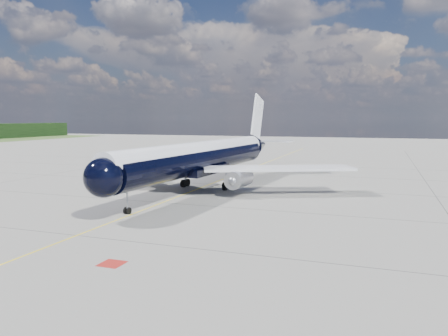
{
  "coord_description": "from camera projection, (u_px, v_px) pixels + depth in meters",
  "views": [
    {
      "loc": [
        23.35,
        -33.91,
        9.64
      ],
      "look_at": [
        6.68,
        12.36,
        4.0
      ],
      "focal_mm": 35.0,
      "sensor_mm": 36.0,
      "label": 1
    }
  ],
  "objects": [
    {
      "name": "ground",
      "position": [
        222.0,
        180.0,
        68.69
      ],
      "size": [
        320.0,
        320.0,
        0.0
      ],
      "primitive_type": "plane",
      "color": "gray",
      "rests_on": "ground"
    },
    {
      "name": "red_marking",
      "position": [
        112.0,
        264.0,
        29.01
      ],
      "size": [
        1.6,
        1.6,
        0.01
      ],
      "primitive_type": "cube",
      "color": "maroon",
      "rests_on": "ground"
    },
    {
      "name": "main_airliner",
      "position": [
        205.0,
        157.0,
        59.6
      ],
      "size": [
        39.74,
        48.48,
        14.0
      ],
      "rotation": [
        0.0,
        0.0,
        -0.07
      ],
      "color": "black",
      "rests_on": "ground"
    },
    {
      "name": "taxiway_centerline",
      "position": [
        210.0,
        184.0,
        64.02
      ],
      "size": [
        0.16,
        160.0,
        0.01
      ],
      "primitive_type": "cube",
      "color": "yellow",
      "rests_on": "ground"
    }
  ]
}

